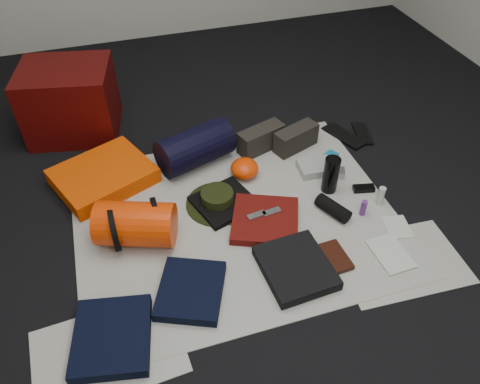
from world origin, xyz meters
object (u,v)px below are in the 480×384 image
object	(u,v)px
water_bottle	(331,175)
paperback_book	(334,257)
navy_duffel	(195,147)
red_cabinet	(70,101)
compact_camera	(334,172)
stuff_sack	(136,224)
sleeping_pad	(103,176)

from	to	relation	value
water_bottle	paperback_book	size ratio (longest dim) A/B	1.17
paperback_book	navy_duffel	bearing A→B (deg)	113.62
red_cabinet	navy_duffel	world-z (taller)	red_cabinet
navy_duffel	water_bottle	bearing A→B (deg)	-53.79
paperback_book	water_bottle	bearing A→B (deg)	64.54
red_cabinet	compact_camera	distance (m)	1.62
water_bottle	red_cabinet	bearing A→B (deg)	142.22
red_cabinet	compact_camera	xyz separation A→B (m)	(1.35, -0.89, -0.19)
water_bottle	compact_camera	world-z (taller)	water_bottle
stuff_sack	paperback_book	xyz separation A→B (m)	(0.85, -0.40, -0.10)
sleeping_pad	paperback_book	distance (m)	1.31
navy_duffel	paperback_book	bearing A→B (deg)	-82.12
sleeping_pad	water_bottle	xyz separation A→B (m)	(1.16, -0.43, 0.06)
sleeping_pad	navy_duffel	xyz separation A→B (m)	(0.52, 0.02, 0.07)
stuff_sack	paperback_book	distance (m)	0.95
paperback_book	red_cabinet	bearing A→B (deg)	124.01
sleeping_pad	water_bottle	distance (m)	1.23
water_bottle	compact_camera	xyz separation A→B (m)	(0.08, 0.10, -0.08)
sleeping_pad	water_bottle	world-z (taller)	water_bottle
stuff_sack	compact_camera	bearing A→B (deg)	7.54
compact_camera	paperback_book	distance (m)	0.60
compact_camera	paperback_book	size ratio (longest dim) A/B	0.61
navy_duffel	water_bottle	distance (m)	0.77
water_bottle	sleeping_pad	bearing A→B (deg)	159.78
red_cabinet	water_bottle	bearing A→B (deg)	-26.10
compact_camera	water_bottle	bearing A→B (deg)	-105.35
red_cabinet	water_bottle	distance (m)	1.61
water_bottle	navy_duffel	bearing A→B (deg)	145.08
stuff_sack	paperback_book	size ratio (longest dim) A/B	2.04
red_cabinet	compact_camera	bearing A→B (deg)	-21.66
stuff_sack	paperback_book	world-z (taller)	stuff_sack
sleeping_pad	stuff_sack	world-z (taller)	stuff_sack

